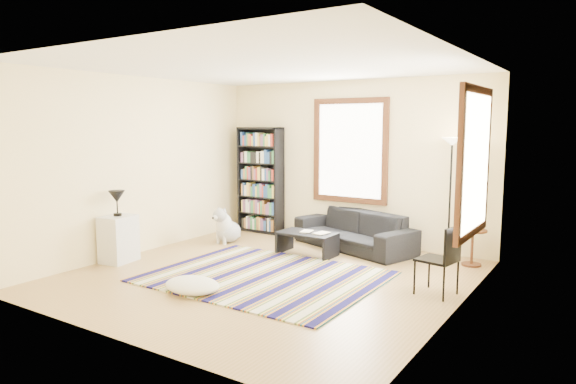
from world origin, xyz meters
The scene contains 21 objects.
floor centered at (0.00, 0.00, -0.05)m, with size 5.00×5.00×0.10m, color #A27D4A.
ceiling centered at (0.00, 0.00, 2.85)m, with size 5.00×5.00×0.10m, color white.
wall_back centered at (0.00, 2.55, 1.40)m, with size 5.00×0.10×2.80m, color #FFE6AB.
wall_front centered at (0.00, -2.55, 1.40)m, with size 5.00×0.10×2.80m, color #FFE6AB.
wall_left centered at (-2.55, 0.00, 1.40)m, with size 0.10×5.00×2.80m, color #FFE6AB.
wall_right centered at (2.55, 0.00, 1.40)m, with size 0.10×5.00×2.80m, color #FFE6AB.
window_back centered at (0.00, 2.47, 1.60)m, with size 1.20×0.06×1.60m, color white.
window_right centered at (2.47, 0.80, 1.60)m, with size 0.06×1.20×1.60m, color white.
rug centered at (-0.01, -0.07, 0.01)m, with size 2.97×2.38×0.02m, color #100D45.
sofa centered at (0.29, 2.05, 0.31)m, with size 2.13×0.83×0.62m, color black.
bookshelf centered at (-1.80, 2.32, 1.00)m, with size 0.90×0.30×2.00m, color black.
coffee_table centered at (-0.14, 1.28, 0.18)m, with size 0.90×0.50×0.36m, color black.
book_a centered at (-0.24, 1.28, 0.37)m, with size 0.22×0.16×0.02m, color beige.
book_b centered at (0.01, 1.33, 0.37)m, with size 0.18×0.25×0.02m, color beige.
floor_cushion centered at (-0.38, -1.08, 0.09)m, with size 0.74×0.55×0.18m, color beige.
floor_lamp centered at (1.82, 2.15, 0.93)m, with size 0.30×0.30×1.86m, color black, non-canonical shape.
side_table centered at (2.20, 2.04, 0.27)m, with size 0.40×0.40×0.54m, color #4E2313.
folding_chair centered at (2.15, 0.48, 0.43)m, with size 0.42×0.40×0.86m, color black.
white_cabinet centered at (-2.30, -0.62, 0.35)m, with size 0.38×0.50×0.70m, color silver.
table_lamp centered at (-2.30, -0.62, 0.89)m, with size 0.24×0.24×0.38m, color black, non-canonical shape.
dog centered at (-1.75, 1.28, 0.31)m, with size 0.44×0.62×0.62m, color silver, non-canonical shape.
Camera 1 is at (3.91, -5.55, 2.05)m, focal length 32.00 mm.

